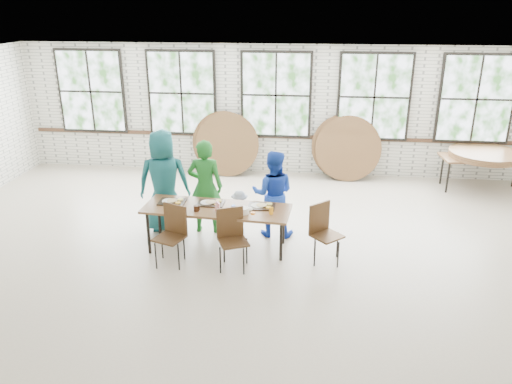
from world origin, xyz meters
TOP-DOWN VIEW (x-y plane):
  - room at (0.00, 4.44)m, footprint 12.00×12.00m
  - dining_table at (-0.65, 0.42)m, footprint 2.45×0.97m
  - chair_near_left at (-1.25, -0.10)m, footprint 0.53×0.53m
  - chair_near_right at (-0.32, -0.12)m, footprint 0.55×0.54m
  - chair_spare at (1.08, 0.24)m, footprint 0.58×0.58m
  - adult_teal at (-1.71, 1.07)m, footprint 1.00×0.75m
  - adult_green at (-0.97, 1.07)m, footprint 0.63×0.43m
  - toddler at (-0.37, 1.07)m, footprint 0.58×0.43m
  - adult_blue at (0.22, 1.07)m, footprint 0.76×0.60m
  - storage_table at (4.57, 3.81)m, footprint 1.86×0.90m
  - tabletop_clutter at (-0.56, 0.42)m, footprint 1.95×0.60m
  - round_tops_stacked at (4.57, 3.81)m, footprint 1.50×1.50m
  - round_tops_leaning at (0.24, 4.25)m, footprint 4.40×0.49m

SIDE VIEW (x-z plane):
  - toddler at x=-0.37m, z-range 0.00..0.79m
  - chair_near_left at x=-1.25m, z-range 0.08..1.03m
  - chair_near_right at x=-0.32m, z-range 0.08..1.03m
  - chair_spare at x=1.08m, z-range 0.08..1.03m
  - storage_table at x=4.57m, z-range 0.32..1.06m
  - dining_table at x=-0.65m, z-range 0.32..1.06m
  - round_tops_leaning at x=0.24m, z-range -0.01..1.48m
  - tabletop_clutter at x=-0.56m, z-range 0.71..0.82m
  - adult_blue at x=0.22m, z-range 0.00..1.54m
  - round_tops_stacked at x=4.57m, z-range 0.74..0.87m
  - adult_green at x=-0.97m, z-range 0.00..1.70m
  - adult_teal at x=-1.71m, z-range 0.00..1.84m
  - room at x=0.00m, z-range -4.17..7.83m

